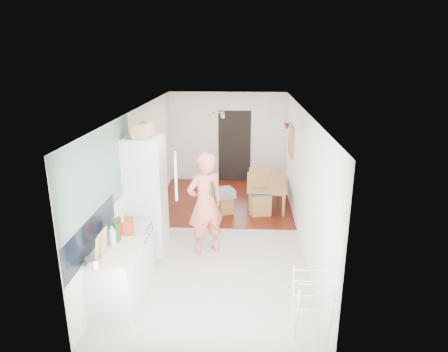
# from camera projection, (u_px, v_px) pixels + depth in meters

# --- Properties ---
(room_shell) EXTENTS (3.20, 7.00, 2.50)m
(room_shell) POSITION_uv_depth(u_px,v_px,m) (219.00, 174.00, 7.78)
(room_shell) COLOR white
(room_shell) RESTS_ON ground
(floor) EXTENTS (3.20, 7.00, 0.01)m
(floor) POSITION_uv_depth(u_px,v_px,m) (219.00, 233.00, 8.16)
(floor) COLOR beige
(floor) RESTS_ON ground
(wood_floor_overlay) EXTENTS (3.20, 3.30, 0.01)m
(wood_floor_overlay) POSITION_uv_depth(u_px,v_px,m) (224.00, 200.00, 9.92)
(wood_floor_overlay) COLOR #62150A
(wood_floor_overlay) RESTS_ON room_shell
(sage_wall_panel) EXTENTS (0.02, 3.00, 1.30)m
(sage_wall_panel) POSITION_uv_depth(u_px,v_px,m) (101.00, 174.00, 5.78)
(sage_wall_panel) COLOR gray
(sage_wall_panel) RESTS_ON room_shell
(tile_splashback) EXTENTS (0.02, 1.90, 0.50)m
(tile_splashback) POSITION_uv_depth(u_px,v_px,m) (92.00, 234.00, 5.47)
(tile_splashback) COLOR black
(tile_splashback) RESTS_ON room_shell
(doorway_recess) EXTENTS (0.90, 0.04, 2.00)m
(doorway_recess) POSITION_uv_depth(u_px,v_px,m) (234.00, 146.00, 11.17)
(doorway_recess) COLOR black
(doorway_recess) RESTS_ON room_shell
(base_cabinet) EXTENTS (0.60, 0.90, 0.86)m
(base_cabinet) POSITION_uv_depth(u_px,v_px,m) (117.00, 281.00, 5.67)
(base_cabinet) COLOR white
(base_cabinet) RESTS_ON room_shell
(worktop) EXTENTS (0.62, 0.92, 0.06)m
(worktop) POSITION_uv_depth(u_px,v_px,m) (114.00, 252.00, 5.53)
(worktop) COLOR silver
(worktop) RESTS_ON room_shell
(range_cooker) EXTENTS (0.60, 0.60, 0.88)m
(range_cooker) POSITION_uv_depth(u_px,v_px,m) (131.00, 255.00, 6.38)
(range_cooker) COLOR white
(range_cooker) RESTS_ON room_shell
(cooker_top) EXTENTS (0.60, 0.60, 0.04)m
(cooker_top) POSITION_uv_depth(u_px,v_px,m) (129.00, 228.00, 6.24)
(cooker_top) COLOR silver
(cooker_top) RESTS_ON room_shell
(fridge_housing) EXTENTS (0.66, 0.66, 2.15)m
(fridge_housing) POSITION_uv_depth(u_px,v_px,m) (146.00, 195.00, 7.16)
(fridge_housing) COLOR white
(fridge_housing) RESTS_ON room_shell
(fridge_door) EXTENTS (0.14, 0.56, 0.70)m
(fridge_door) POSITION_uv_depth(u_px,v_px,m) (176.00, 176.00, 6.70)
(fridge_door) COLOR white
(fridge_door) RESTS_ON room_shell
(fridge_interior) EXTENTS (0.02, 0.52, 0.66)m
(fridge_interior) POSITION_uv_depth(u_px,v_px,m) (162.00, 170.00, 7.00)
(fridge_interior) COLOR white
(fridge_interior) RESTS_ON room_shell
(pinboard) EXTENTS (0.03, 0.90, 0.70)m
(pinboard) POSITION_uv_depth(u_px,v_px,m) (291.00, 140.00, 9.42)
(pinboard) COLOR tan
(pinboard) RESTS_ON room_shell
(pinboard_frame) EXTENTS (0.00, 0.94, 0.74)m
(pinboard_frame) POSITION_uv_depth(u_px,v_px,m) (290.00, 140.00, 9.43)
(pinboard_frame) COLOR #AD6939
(pinboard_frame) RESTS_ON room_shell
(wall_sconce) EXTENTS (0.18, 0.18, 0.16)m
(wall_sconce) POSITION_uv_depth(u_px,v_px,m) (287.00, 126.00, 9.99)
(wall_sconce) COLOR maroon
(wall_sconce) RESTS_ON room_shell
(person) EXTENTS (0.97, 0.87, 2.23)m
(person) POSITION_uv_depth(u_px,v_px,m) (205.00, 195.00, 7.07)
(person) COLOR #F1725C
(person) RESTS_ON floor
(dining_table) EXTENTS (0.78, 1.38, 0.48)m
(dining_table) POSITION_uv_depth(u_px,v_px,m) (267.00, 195.00, 9.60)
(dining_table) COLOR #AD6939
(dining_table) RESTS_ON floor
(dining_chair) EXTENTS (0.51, 0.51, 1.05)m
(dining_chair) POSITION_uv_depth(u_px,v_px,m) (260.00, 192.00, 8.96)
(dining_chair) COLOR #AD6939
(dining_chair) RESTS_ON floor
(stool) EXTENTS (0.40, 0.40, 0.41)m
(stool) POSITION_uv_depth(u_px,v_px,m) (225.00, 205.00, 9.08)
(stool) COLOR #AD6939
(stool) RESTS_ON floor
(grey_drape) EXTENTS (0.54, 0.54, 0.19)m
(grey_drape) POSITION_uv_depth(u_px,v_px,m) (224.00, 193.00, 8.98)
(grey_drape) COLOR gray
(grey_drape) RESTS_ON stool
(drying_rack) EXTENTS (0.45, 0.41, 0.87)m
(drying_rack) POSITION_uv_depth(u_px,v_px,m) (312.00, 306.00, 5.10)
(drying_rack) COLOR white
(drying_rack) RESTS_ON floor
(bread_bin) EXTENTS (0.41, 0.39, 0.18)m
(bread_bin) POSITION_uv_depth(u_px,v_px,m) (143.00, 132.00, 6.72)
(bread_bin) COLOR tan
(bread_bin) RESTS_ON fridge_housing
(red_casserole) EXTENTS (0.34, 0.34, 0.19)m
(red_casserole) POSITION_uv_depth(u_px,v_px,m) (124.00, 225.00, 6.09)
(red_casserole) COLOR #BE3311
(red_casserole) RESTS_ON cooker_top
(steel_pan) EXTENTS (0.26, 0.26, 0.11)m
(steel_pan) POSITION_uv_depth(u_px,v_px,m) (94.00, 262.00, 5.10)
(steel_pan) COLOR silver
(steel_pan) RESTS_ON worktop
(held_bottle) EXTENTS (0.06, 0.06, 0.26)m
(held_bottle) POSITION_uv_depth(u_px,v_px,m) (212.00, 189.00, 6.92)
(held_bottle) COLOR #18441B
(held_bottle) RESTS_ON person
(bottle_a) EXTENTS (0.08, 0.08, 0.29)m
(bottle_a) POSITION_uv_depth(u_px,v_px,m) (116.00, 233.00, 5.71)
(bottle_a) COLOR #18441B
(bottle_a) RESTS_ON worktop
(bottle_b) EXTENTS (0.07, 0.07, 0.27)m
(bottle_b) POSITION_uv_depth(u_px,v_px,m) (118.00, 231.00, 5.78)
(bottle_b) COLOR #18441B
(bottle_b) RESTS_ON worktop
(bottle_c) EXTENTS (0.10, 0.10, 0.23)m
(bottle_c) POSITION_uv_depth(u_px,v_px,m) (113.00, 238.00, 5.62)
(bottle_c) COLOR silver
(bottle_c) RESTS_ON worktop
(pepper_mill_front) EXTENTS (0.07, 0.07, 0.24)m
(pepper_mill_front) POSITION_uv_depth(u_px,v_px,m) (122.00, 226.00, 5.99)
(pepper_mill_front) COLOR tan
(pepper_mill_front) RESTS_ON worktop
(pepper_mill_back) EXTENTS (0.07, 0.07, 0.21)m
(pepper_mill_back) POSITION_uv_depth(u_px,v_px,m) (115.00, 227.00, 6.00)
(pepper_mill_back) COLOR tan
(pepper_mill_back) RESTS_ON worktop
(chopping_boards) EXTENTS (0.08, 0.30, 0.40)m
(chopping_boards) POSITION_uv_depth(u_px,v_px,m) (101.00, 245.00, 5.22)
(chopping_boards) COLOR tan
(chopping_boards) RESTS_ON worktop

